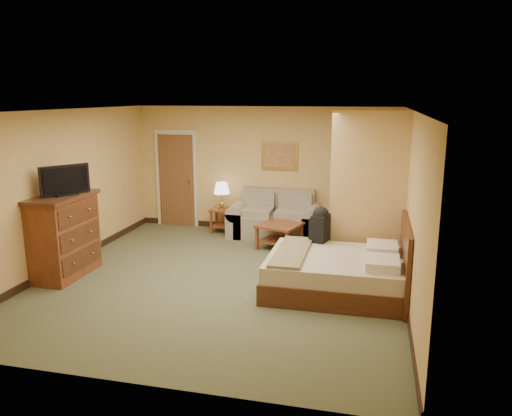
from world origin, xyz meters
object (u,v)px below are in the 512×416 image
(dresser, at_px, (64,235))
(bed, at_px, (340,272))
(coffee_table, at_px, (279,231))
(loveseat, at_px, (275,222))

(dresser, relative_size, bed, 0.66)
(bed, bearing_deg, dresser, -175.66)
(coffee_table, xyz_separation_m, dresser, (-3.03, -2.24, 0.33))
(dresser, height_order, bed, dresser)
(loveseat, xyz_separation_m, dresser, (-2.80, -3.00, 0.36))
(loveseat, relative_size, coffee_table, 2.06)
(loveseat, relative_size, dresser, 1.41)
(loveseat, bearing_deg, dresser, -132.96)
(coffee_table, relative_size, dresser, 0.69)
(dresser, bearing_deg, coffee_table, 36.48)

